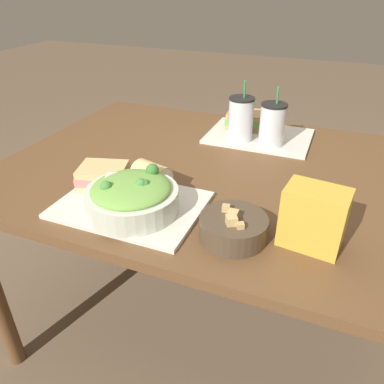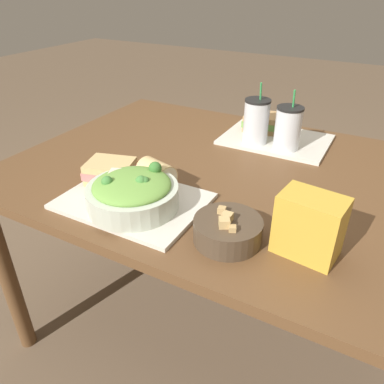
{
  "view_description": "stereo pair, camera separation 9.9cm",
  "coord_description": "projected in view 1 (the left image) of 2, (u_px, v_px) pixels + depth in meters",
  "views": [
    {
      "loc": [
        0.31,
        -1.07,
        1.32
      ],
      "look_at": [
        -0.01,
        -0.27,
        0.81
      ],
      "focal_mm": 35.0,
      "sensor_mm": 36.0,
      "label": 1
    },
    {
      "loc": [
        0.4,
        -1.02,
        1.32
      ],
      "look_at": [
        -0.01,
        -0.27,
        0.81
      ],
      "focal_mm": 35.0,
      "sensor_mm": 36.0,
      "label": 2
    }
  ],
  "objects": [
    {
      "name": "sandwich_near",
      "position": [
        104.0,
        176.0,
        1.1
      ],
      "size": [
        0.17,
        0.14,
        0.06
      ],
      "rotation": [
        0.0,
        0.0,
        0.28
      ],
      "color": "tan",
      "rests_on": "tray_near"
    },
    {
      "name": "dining_table",
      "position": [
        225.0,
        191.0,
        1.28
      ],
      "size": [
        1.48,
        1.03,
        0.75
      ],
      "color": "brown",
      "rests_on": "ground_plane"
    },
    {
      "name": "baguette_near",
      "position": [
        152.0,
        176.0,
        1.09
      ],
      "size": [
        0.12,
        0.1,
        0.08
      ],
      "rotation": [
        0.0,
        0.0,
        1.29
      ],
      "color": "tan",
      "rests_on": "tray_near"
    },
    {
      "name": "tray_far",
      "position": [
        259.0,
        136.0,
        1.47
      ],
      "size": [
        0.39,
        0.29,
        0.01
      ],
      "color": "beige",
      "rests_on": "dining_table"
    },
    {
      "name": "soup_bowl",
      "position": [
        233.0,
        227.0,
        0.9
      ],
      "size": [
        0.17,
        0.17,
        0.08
      ],
      "color": "#473828",
      "rests_on": "dining_table"
    },
    {
      "name": "tray_near",
      "position": [
        131.0,
        205.0,
        1.04
      ],
      "size": [
        0.39,
        0.29,
        0.01
      ],
      "color": "beige",
      "rests_on": "dining_table"
    },
    {
      "name": "salad_bowl",
      "position": [
        132.0,
        196.0,
        0.98
      ],
      "size": [
        0.25,
        0.25,
        0.1
      ],
      "color": "beige",
      "rests_on": "tray_near"
    },
    {
      "name": "drink_cup_red",
      "position": [
        272.0,
        126.0,
        1.35
      ],
      "size": [
        0.09,
        0.09,
        0.21
      ],
      "color": "silver",
      "rests_on": "tray_far"
    },
    {
      "name": "drink_cup_dark",
      "position": [
        241.0,
        120.0,
        1.39
      ],
      "size": [
        0.09,
        0.09,
        0.22
      ],
      "color": "silver",
      "rests_on": "tray_far"
    },
    {
      "name": "sandwich_far",
      "position": [
        245.0,
        120.0,
        1.52
      ],
      "size": [
        0.16,
        0.13,
        0.06
      ],
      "rotation": [
        0.0,
        0.0,
        0.11
      ],
      "color": "tan",
      "rests_on": "tray_far"
    },
    {
      "name": "chip_bag",
      "position": [
        314.0,
        218.0,
        0.86
      ],
      "size": [
        0.15,
        0.11,
        0.15
      ],
      "rotation": [
        0.0,
        0.0,
        -0.13
      ],
      "color": "gold",
      "rests_on": "dining_table"
    },
    {
      "name": "ground_plane",
      "position": [
        218.0,
        324.0,
        1.62
      ],
      "size": [
        12.0,
        12.0,
        0.0
      ],
      "primitive_type": "plane",
      "color": "brown"
    }
  ]
}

